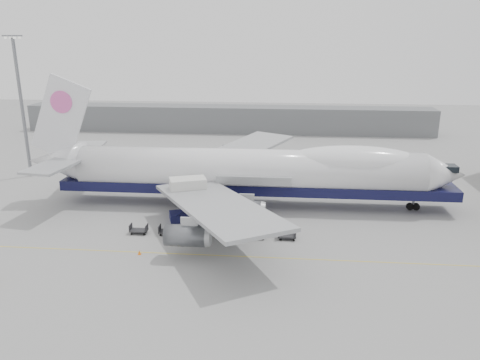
# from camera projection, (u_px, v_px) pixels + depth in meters

# --- Properties ---
(ground) EXTENTS (260.00, 260.00, 0.00)m
(ground) POSITION_uv_depth(u_px,v_px,m) (242.00, 236.00, 61.68)
(ground) COLOR gray
(ground) RESTS_ON ground
(apron_line) EXTENTS (60.00, 0.15, 0.01)m
(apron_line) POSITION_uv_depth(u_px,v_px,m) (237.00, 256.00, 55.97)
(apron_line) COLOR gold
(apron_line) RESTS_ON ground
(hangar) EXTENTS (110.00, 8.00, 7.00)m
(hangar) POSITION_uv_depth(u_px,v_px,m) (228.00, 119.00, 128.14)
(hangar) COLOR slate
(hangar) RESTS_ON ground
(floodlight_mast) EXTENTS (2.40, 2.40, 25.43)m
(floodlight_mast) POSITION_uv_depth(u_px,v_px,m) (21.00, 100.00, 83.98)
(floodlight_mast) COLOR slate
(floodlight_mast) RESTS_ON ground
(airliner) EXTENTS (67.00, 55.30, 19.98)m
(airliner) POSITION_uv_depth(u_px,v_px,m) (253.00, 170.00, 71.39)
(airliner) COLOR white
(airliner) RESTS_ON ground
(catering_truck) EXTENTS (5.99, 4.94, 6.19)m
(catering_truck) POSITION_uv_depth(u_px,v_px,m) (188.00, 197.00, 66.21)
(catering_truck) COLOR #181948
(catering_truck) RESTS_ON ground
(traffic_cone) EXTENTS (0.40, 0.40, 0.59)m
(traffic_cone) POSITION_uv_depth(u_px,v_px,m) (139.00, 252.00, 56.38)
(traffic_cone) COLOR orange
(traffic_cone) RESTS_ON ground
(dolly_0) EXTENTS (2.30, 1.35, 1.30)m
(dolly_0) POSITION_uv_depth(u_px,v_px,m) (139.00, 230.00, 62.29)
(dolly_0) COLOR #2D2D30
(dolly_0) RESTS_ON ground
(dolly_1) EXTENTS (2.30, 1.35, 1.30)m
(dolly_1) POSITION_uv_depth(u_px,v_px,m) (168.00, 231.00, 61.94)
(dolly_1) COLOR #2D2D30
(dolly_1) RESTS_ON ground
(dolly_2) EXTENTS (2.30, 1.35, 1.30)m
(dolly_2) POSITION_uv_depth(u_px,v_px,m) (197.00, 232.00, 61.60)
(dolly_2) COLOR #2D2D30
(dolly_2) RESTS_ON ground
(dolly_3) EXTENTS (2.30, 1.35, 1.30)m
(dolly_3) POSITION_uv_depth(u_px,v_px,m) (227.00, 233.00, 61.25)
(dolly_3) COLOR #2D2D30
(dolly_3) RESTS_ON ground
(dolly_4) EXTENTS (2.30, 1.35, 1.30)m
(dolly_4) POSITION_uv_depth(u_px,v_px,m) (257.00, 234.00, 60.91)
(dolly_4) COLOR #2D2D30
(dolly_4) RESTS_ON ground
(dolly_5) EXTENTS (2.30, 1.35, 1.30)m
(dolly_5) POSITION_uv_depth(u_px,v_px,m) (287.00, 235.00, 60.57)
(dolly_5) COLOR #2D2D30
(dolly_5) RESTS_ON ground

